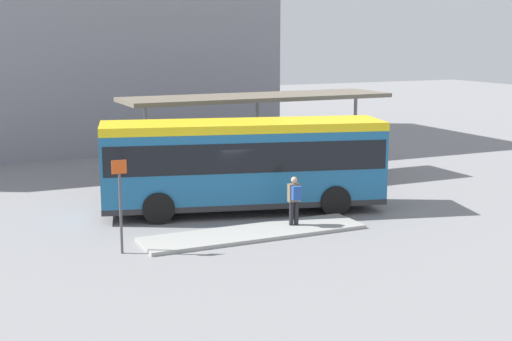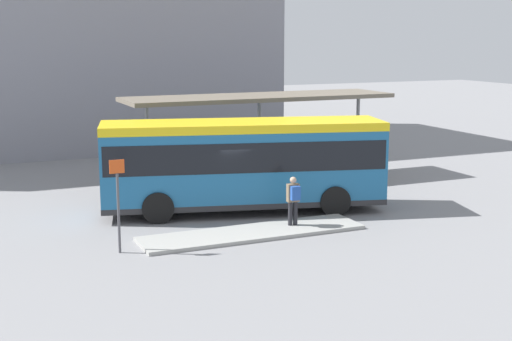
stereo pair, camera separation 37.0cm
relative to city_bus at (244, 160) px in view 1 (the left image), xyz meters
name	(u,v)px [view 1 (the left image)]	position (x,y,z in m)	size (l,w,h in m)	color
ground_plane	(244,212)	(-0.01, 0.00, -1.93)	(120.00, 120.00, 0.00)	gray
curb_island	(254,233)	(-0.94, -2.95, -1.87)	(7.41, 1.80, 0.12)	#9E9E99
city_bus	(244,160)	(0.00, 0.00, 0.00)	(10.38, 4.97, 3.32)	#1E6093
pedestrian_waiting	(295,198)	(0.59, -2.84, -0.87)	(0.42, 0.44, 1.64)	#232328
bicycle_white	(367,172)	(7.35, 3.02, -1.57)	(0.48, 1.62, 0.70)	black
bicycle_green	(355,169)	(7.21, 3.80, -1.55)	(0.48, 1.76, 0.76)	black
bicycle_black	(348,166)	(7.33, 4.58, -1.56)	(0.48, 1.71, 0.74)	black
station_shelter	(257,99)	(2.86, 4.97, 1.70)	(11.88, 3.18, 3.79)	#706656
platform_sign	(120,202)	(-5.32, -3.13, -0.37)	(0.44, 0.08, 2.80)	#4C4C51
station_building	(4,14)	(-5.89, 20.12, 5.61)	(28.69, 12.42, 15.07)	gray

